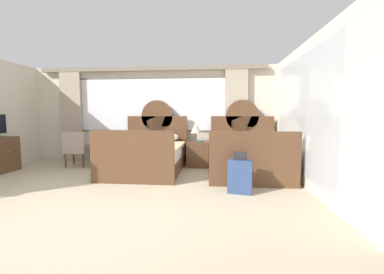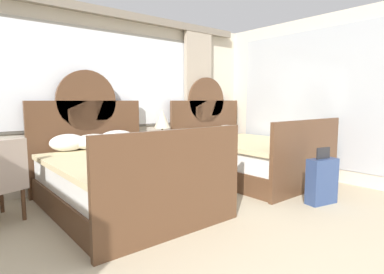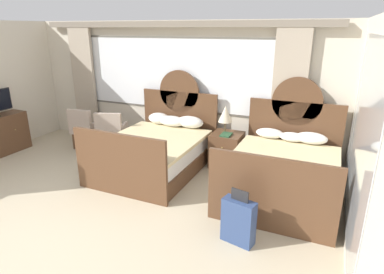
{
  "view_description": "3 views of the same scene",
  "coord_description": "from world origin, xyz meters",
  "px_view_note": "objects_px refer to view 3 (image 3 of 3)",
  "views": [
    {
      "loc": [
        1.78,
        -3.03,
        1.34
      ],
      "look_at": [
        1.27,
        2.43,
        0.85
      ],
      "focal_mm": 23.09,
      "sensor_mm": 36.0,
      "label": 1
    },
    {
      "loc": [
        -1.54,
        -0.77,
        1.32
      ],
      "look_at": [
        0.81,
        2.07,
        0.88
      ],
      "focal_mm": 29.29,
      "sensor_mm": 36.0,
      "label": 2
    },
    {
      "loc": [
        3.07,
        -2.17,
        2.55
      ],
      "look_at": [
        1.01,
        2.48,
        0.82
      ],
      "focal_mm": 30.07,
      "sensor_mm": 36.0,
      "label": 3
    }
  ],
  "objects_px": {
    "nightstand_between_beds": "(227,150)",
    "armchair_by_window_centre": "(85,126)",
    "table_lamp_on_nightstand": "(225,114)",
    "suitcase_on_floor": "(238,221)",
    "bed_near_mirror": "(283,172)",
    "armchair_by_window_left": "(111,130)",
    "book_on_nightstand": "(226,135)",
    "bed_near_window": "(156,150)"
  },
  "relations": [
    {
      "from": "bed_near_mirror",
      "to": "armchair_by_window_left",
      "type": "relative_size",
      "value": 2.41
    },
    {
      "from": "nightstand_between_beds",
      "to": "table_lamp_on_nightstand",
      "type": "xyz_separation_m",
      "value": [
        -0.06,
        0.03,
        0.69
      ]
    },
    {
      "from": "armchair_by_window_left",
      "to": "suitcase_on_floor",
      "type": "bearing_deg",
      "value": -29.43
    },
    {
      "from": "bed_near_mirror",
      "to": "armchair_by_window_centre",
      "type": "xyz_separation_m",
      "value": [
        -4.32,
        0.36,
        0.13
      ]
    },
    {
      "from": "nightstand_between_beds",
      "to": "table_lamp_on_nightstand",
      "type": "distance_m",
      "value": 0.69
    },
    {
      "from": "book_on_nightstand",
      "to": "armchair_by_window_centre",
      "type": "xyz_separation_m",
      "value": [
        -3.18,
        -0.21,
        -0.17
      ]
    },
    {
      "from": "nightstand_between_beds",
      "to": "armchair_by_window_left",
      "type": "relative_size",
      "value": 0.72
    },
    {
      "from": "bed_near_mirror",
      "to": "book_on_nightstand",
      "type": "distance_m",
      "value": 1.32
    },
    {
      "from": "nightstand_between_beds",
      "to": "table_lamp_on_nightstand",
      "type": "height_order",
      "value": "table_lamp_on_nightstand"
    },
    {
      "from": "table_lamp_on_nightstand",
      "to": "book_on_nightstand",
      "type": "bearing_deg",
      "value": -62.48
    },
    {
      "from": "armchair_by_window_left",
      "to": "suitcase_on_floor",
      "type": "distance_m",
      "value": 3.83
    },
    {
      "from": "bed_near_mirror",
      "to": "book_on_nightstand",
      "type": "relative_size",
      "value": 8.45
    },
    {
      "from": "bed_near_mirror",
      "to": "bed_near_window",
      "type": "bearing_deg",
      "value": 179.72
    },
    {
      "from": "bed_near_window",
      "to": "table_lamp_on_nightstand",
      "type": "xyz_separation_m",
      "value": [
        1.1,
        0.71,
        0.64
      ]
    },
    {
      "from": "bed_near_window",
      "to": "bed_near_mirror",
      "type": "distance_m",
      "value": 2.33
    },
    {
      "from": "nightstand_between_beds",
      "to": "armchair_by_window_centre",
      "type": "height_order",
      "value": "armchair_by_window_centre"
    },
    {
      "from": "book_on_nightstand",
      "to": "table_lamp_on_nightstand",
      "type": "bearing_deg",
      "value": 117.52
    },
    {
      "from": "armchair_by_window_left",
      "to": "armchair_by_window_centre",
      "type": "xyz_separation_m",
      "value": [
        -0.7,
        -0.0,
        0.0
      ]
    },
    {
      "from": "bed_near_window",
      "to": "armchair_by_window_left",
      "type": "bearing_deg",
      "value": 164.68
    },
    {
      "from": "nightstand_between_beds",
      "to": "suitcase_on_floor",
      "type": "height_order",
      "value": "suitcase_on_floor"
    },
    {
      "from": "table_lamp_on_nightstand",
      "to": "armchair_by_window_centre",
      "type": "bearing_deg",
      "value": -173.47
    },
    {
      "from": "bed_near_window",
      "to": "book_on_nightstand",
      "type": "xyz_separation_m",
      "value": [
        1.18,
        0.56,
        0.29
      ]
    },
    {
      "from": "armchair_by_window_centre",
      "to": "suitcase_on_floor",
      "type": "relative_size",
      "value": 1.25
    },
    {
      "from": "bed_near_mirror",
      "to": "armchair_by_window_centre",
      "type": "relative_size",
      "value": 2.41
    },
    {
      "from": "book_on_nightstand",
      "to": "armchair_by_window_left",
      "type": "xyz_separation_m",
      "value": [
        -2.47,
        -0.2,
        -0.17
      ]
    },
    {
      "from": "bed_near_window",
      "to": "book_on_nightstand",
      "type": "relative_size",
      "value": 8.45
    },
    {
      "from": "bed_near_mirror",
      "to": "nightstand_between_beds",
      "type": "bearing_deg",
      "value": 149.58
    },
    {
      "from": "armchair_by_window_centre",
      "to": "bed_near_window",
      "type": "bearing_deg",
      "value": -9.96
    },
    {
      "from": "nightstand_between_beds",
      "to": "suitcase_on_floor",
      "type": "xyz_separation_m",
      "value": [
        0.87,
        -2.19,
        -0.03
      ]
    },
    {
      "from": "bed_near_mirror",
      "to": "suitcase_on_floor",
      "type": "height_order",
      "value": "bed_near_mirror"
    },
    {
      "from": "book_on_nightstand",
      "to": "suitcase_on_floor",
      "type": "height_order",
      "value": "suitcase_on_floor"
    },
    {
      "from": "nightstand_between_beds",
      "to": "armchair_by_window_left",
      "type": "xyz_separation_m",
      "value": [
        -2.46,
        -0.32,
        0.18
      ]
    },
    {
      "from": "book_on_nightstand",
      "to": "armchair_by_window_centre",
      "type": "bearing_deg",
      "value": -176.24
    },
    {
      "from": "nightstand_between_beds",
      "to": "armchair_by_window_centre",
      "type": "distance_m",
      "value": 3.18
    },
    {
      "from": "suitcase_on_floor",
      "to": "table_lamp_on_nightstand",
      "type": "bearing_deg",
      "value": 112.64
    },
    {
      "from": "armchair_by_window_left",
      "to": "bed_near_window",
      "type": "bearing_deg",
      "value": -15.32
    },
    {
      "from": "armchair_by_window_centre",
      "to": "armchair_by_window_left",
      "type": "bearing_deg",
      "value": 0.3
    },
    {
      "from": "table_lamp_on_nightstand",
      "to": "armchair_by_window_left",
      "type": "bearing_deg",
      "value": -171.66
    },
    {
      "from": "table_lamp_on_nightstand",
      "to": "suitcase_on_floor",
      "type": "distance_m",
      "value": 2.52
    },
    {
      "from": "nightstand_between_beds",
      "to": "book_on_nightstand",
      "type": "bearing_deg",
      "value": -82.08
    },
    {
      "from": "armchair_by_window_left",
      "to": "suitcase_on_floor",
      "type": "height_order",
      "value": "armchair_by_window_left"
    },
    {
      "from": "book_on_nightstand",
      "to": "bed_near_window",
      "type": "bearing_deg",
      "value": -154.61
    }
  ]
}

